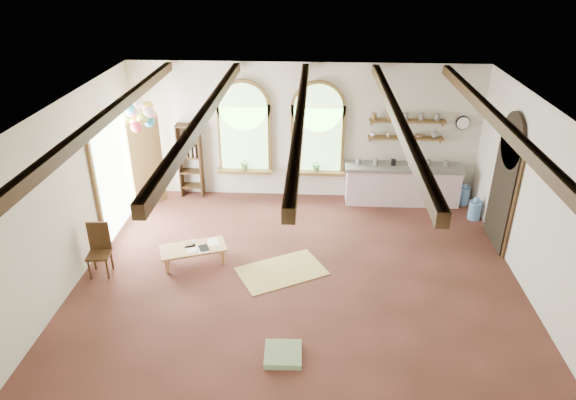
# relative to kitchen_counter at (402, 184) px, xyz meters

# --- Properties ---
(floor) EXTENTS (8.00, 8.00, 0.00)m
(floor) POSITION_rel_kitchen_counter_xyz_m (-2.30, -3.20, -0.48)
(floor) COLOR brown
(floor) RESTS_ON ground
(ceiling_beams) EXTENTS (6.20, 6.80, 0.18)m
(ceiling_beams) POSITION_rel_kitchen_counter_xyz_m (-2.30, -3.20, 2.62)
(ceiling_beams) COLOR #3C2513
(ceiling_beams) RESTS_ON ceiling
(window_left) EXTENTS (1.30, 0.28, 2.20)m
(window_left) POSITION_rel_kitchen_counter_xyz_m (-3.70, 0.23, 1.16)
(window_left) COLOR brown
(window_left) RESTS_ON floor
(window_right) EXTENTS (1.30, 0.28, 2.20)m
(window_right) POSITION_rel_kitchen_counter_xyz_m (-2.00, 0.23, 1.16)
(window_right) COLOR brown
(window_right) RESTS_ON floor
(left_doorway) EXTENTS (0.10, 1.90, 2.50)m
(left_doorway) POSITION_rel_kitchen_counter_xyz_m (-6.25, -1.40, 0.67)
(left_doorway) COLOR brown
(left_doorway) RESTS_ON floor
(right_doorway) EXTENTS (0.10, 1.30, 2.40)m
(right_doorway) POSITION_rel_kitchen_counter_xyz_m (1.65, -1.70, 0.62)
(right_doorway) COLOR black
(right_doorway) RESTS_ON floor
(kitchen_counter) EXTENTS (2.68, 0.62, 0.94)m
(kitchen_counter) POSITION_rel_kitchen_counter_xyz_m (0.00, 0.00, 0.00)
(kitchen_counter) COLOR beige
(kitchen_counter) RESTS_ON floor
(wall_shelf_lower) EXTENTS (1.70, 0.24, 0.04)m
(wall_shelf_lower) POSITION_rel_kitchen_counter_xyz_m (0.00, 0.18, 1.07)
(wall_shelf_lower) COLOR brown
(wall_shelf_lower) RESTS_ON wall_back
(wall_shelf_upper) EXTENTS (1.70, 0.24, 0.04)m
(wall_shelf_upper) POSITION_rel_kitchen_counter_xyz_m (0.00, 0.18, 1.47)
(wall_shelf_upper) COLOR brown
(wall_shelf_upper) RESTS_ON wall_back
(wall_clock) EXTENTS (0.32, 0.04, 0.32)m
(wall_clock) POSITION_rel_kitchen_counter_xyz_m (1.25, 0.25, 1.42)
(wall_clock) COLOR black
(wall_clock) RESTS_ON wall_back
(bookshelf) EXTENTS (0.53, 0.32, 1.80)m
(bookshelf) POSITION_rel_kitchen_counter_xyz_m (-5.00, 0.12, 0.42)
(bookshelf) COLOR #3C2513
(bookshelf) RESTS_ON floor
(coffee_table) EXTENTS (1.34, 0.95, 0.35)m
(coffee_table) POSITION_rel_kitchen_counter_xyz_m (-4.32, -2.84, -0.17)
(coffee_table) COLOR tan
(coffee_table) RESTS_ON floor
(side_chair) EXTENTS (0.44, 0.44, 1.00)m
(side_chair) POSITION_rel_kitchen_counter_xyz_m (-5.95, -3.27, -0.19)
(side_chair) COLOR #3C2513
(side_chair) RESTS_ON floor
(floor_mat) EXTENTS (1.83, 1.59, 0.02)m
(floor_mat) POSITION_rel_kitchen_counter_xyz_m (-2.62, -3.04, -0.47)
(floor_mat) COLOR tan
(floor_mat) RESTS_ON floor
(floor_cushion) EXTENTS (0.57, 0.57, 0.10)m
(floor_cushion) POSITION_rel_kitchen_counter_xyz_m (-2.45, -5.25, -0.43)
(floor_cushion) COLOR gray
(floor_cushion) RESTS_ON floor
(water_jug_a) EXTENTS (0.28, 0.28, 0.53)m
(water_jug_a) POSITION_rel_kitchen_counter_xyz_m (1.45, 0.00, -0.25)
(water_jug_a) COLOR #5987BF
(water_jug_a) RESTS_ON floor
(water_jug_b) EXTENTS (0.28, 0.28, 0.54)m
(water_jug_b) POSITION_rel_kitchen_counter_xyz_m (1.52, -0.73, -0.24)
(water_jug_b) COLOR #5987BF
(water_jug_b) RESTS_ON floor
(balloon_cluster) EXTENTS (0.77, 0.86, 1.14)m
(balloon_cluster) POSITION_rel_kitchen_counter_xyz_m (-5.71, -0.90, 1.86)
(balloon_cluster) COLOR white
(balloon_cluster) RESTS_ON floor
(table_book) EXTENTS (0.24, 0.28, 0.02)m
(table_book) POSITION_rel_kitchen_counter_xyz_m (-4.51, -2.74, -0.12)
(table_book) COLOR olive
(table_book) RESTS_ON coffee_table
(tablet) EXTENTS (0.26, 0.30, 0.01)m
(tablet) POSITION_rel_kitchen_counter_xyz_m (-4.11, -2.86, -0.12)
(tablet) COLOR black
(tablet) RESTS_ON coffee_table
(potted_plant_left) EXTENTS (0.27, 0.23, 0.30)m
(potted_plant_left) POSITION_rel_kitchen_counter_xyz_m (-3.70, 0.12, 0.37)
(potted_plant_left) COLOR #598C4C
(potted_plant_left) RESTS_ON window_left
(potted_plant_right) EXTENTS (0.27, 0.23, 0.30)m
(potted_plant_right) POSITION_rel_kitchen_counter_xyz_m (-2.00, 0.12, 0.37)
(potted_plant_right) COLOR #598C4C
(potted_plant_right) RESTS_ON window_right
(shelf_cup_a) EXTENTS (0.12, 0.10, 0.10)m
(shelf_cup_a) POSITION_rel_kitchen_counter_xyz_m (-0.75, 0.18, 1.14)
(shelf_cup_a) COLOR white
(shelf_cup_a) RESTS_ON wall_shelf_lower
(shelf_cup_b) EXTENTS (0.10, 0.10, 0.09)m
(shelf_cup_b) POSITION_rel_kitchen_counter_xyz_m (-0.40, 0.18, 1.14)
(shelf_cup_b) COLOR beige
(shelf_cup_b) RESTS_ON wall_shelf_lower
(shelf_bowl_a) EXTENTS (0.22, 0.22, 0.05)m
(shelf_bowl_a) POSITION_rel_kitchen_counter_xyz_m (-0.05, 0.18, 1.12)
(shelf_bowl_a) COLOR beige
(shelf_bowl_a) RESTS_ON wall_shelf_lower
(shelf_bowl_b) EXTENTS (0.20, 0.20, 0.06)m
(shelf_bowl_b) POSITION_rel_kitchen_counter_xyz_m (0.30, 0.18, 1.12)
(shelf_bowl_b) COLOR #8C664C
(shelf_bowl_b) RESTS_ON wall_shelf_lower
(shelf_vase) EXTENTS (0.18, 0.18, 0.19)m
(shelf_vase) POSITION_rel_kitchen_counter_xyz_m (0.65, 0.18, 1.19)
(shelf_vase) COLOR slate
(shelf_vase) RESTS_ON wall_shelf_lower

